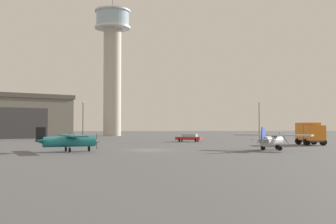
# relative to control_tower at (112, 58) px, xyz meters

# --- Properties ---
(ground_plane) EXTENTS (400.00, 400.00, 0.00)m
(ground_plane) POSITION_rel_control_tower_xyz_m (6.21, -73.71, -22.50)
(ground_plane) COLOR #545456
(control_tower) EXTENTS (10.28, 10.28, 40.39)m
(control_tower) POSITION_rel_control_tower_xyz_m (0.00, 0.00, 0.00)
(control_tower) COLOR #B2AD9E
(control_tower) RESTS_ON ground_plane
(hangar) EXTENTS (34.12, 30.64, 10.06)m
(hangar) POSITION_rel_control_tower_xyz_m (-25.09, -20.03, -17.45)
(hangar) COLOR #6B665B
(hangar) RESTS_ON ground_plane
(airplane_teal) EXTENTS (6.86, 8.71, 2.60)m
(airplane_teal) POSITION_rel_control_tower_xyz_m (-2.44, -76.31, -21.28)
(airplane_teal) COLOR teal
(airplane_teal) RESTS_ON ground_plane
(airplane_silver) EXTENTS (7.77, 6.84, 2.60)m
(airplane_silver) POSITION_rel_control_tower_xyz_m (19.83, -75.84, -21.28)
(airplane_silver) COLOR #B7BABF
(airplane_silver) RESTS_ON ground_plane
(truck_box_orange) EXTENTS (3.68, 5.91, 3.23)m
(truck_box_orange) POSITION_rel_control_tower_xyz_m (30.16, -63.16, -20.71)
(truck_box_orange) COLOR #38383D
(truck_box_orange) RESTS_ON ground_plane
(car_red) EXTENTS (4.80, 3.50, 1.37)m
(car_red) POSITION_rel_control_tower_xyz_m (14.77, -48.52, -21.76)
(car_red) COLOR red
(car_red) RESTS_ON ground_plane
(light_post_west) EXTENTS (0.44, 0.44, 8.66)m
(light_post_west) POSITION_rel_control_tower_xyz_m (35.36, -24.85, -17.34)
(light_post_west) COLOR #38383D
(light_post_west) RESTS_ON ground_plane
(light_post_north) EXTENTS (0.44, 0.44, 8.04)m
(light_post_north) POSITION_rel_control_tower_xyz_m (-5.17, -32.41, -17.67)
(light_post_north) COLOR #38383D
(light_post_north) RESTS_ON ground_plane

